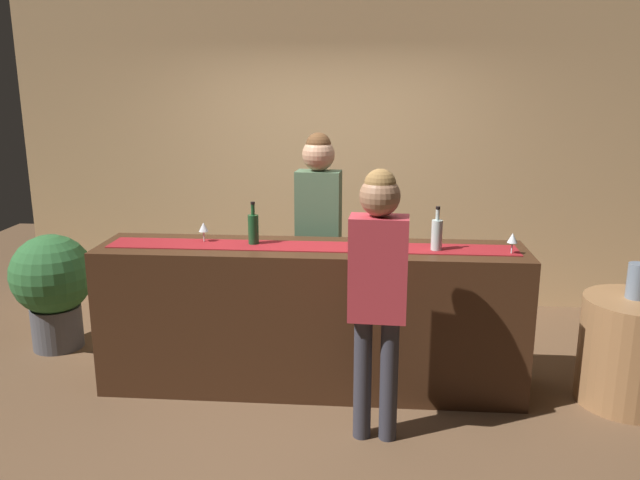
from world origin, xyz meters
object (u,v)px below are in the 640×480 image
(potted_plant_tall, at_px, (53,283))
(wine_bottle_clear, at_px, (437,234))
(round_side_table, at_px, (631,351))
(wine_glass_near_customer, at_px, (513,239))
(wine_glass_mid_counter, at_px, (379,236))
(customer_sipping, at_px, (378,278))
(wine_bottle_green, at_px, (253,229))
(wine_glass_far_end, at_px, (204,228))
(vase_on_side_table, at_px, (637,281))
(bartender, at_px, (318,219))

(potted_plant_tall, bearing_deg, wine_bottle_clear, -10.31)
(wine_bottle_clear, height_order, round_side_table, wine_bottle_clear)
(wine_bottle_clear, relative_size, round_side_table, 0.41)
(wine_glass_near_customer, xyz_separation_m, wine_glass_mid_counter, (-0.88, 0.00, 0.00))
(customer_sipping, bearing_deg, wine_bottle_green, 144.22)
(wine_glass_far_end, relative_size, vase_on_side_table, 0.60)
(potted_plant_tall, bearing_deg, round_side_table, -7.57)
(round_side_table, bearing_deg, wine_glass_far_end, 177.50)
(customer_sipping, relative_size, potted_plant_tall, 1.75)
(wine_bottle_clear, relative_size, wine_glass_far_end, 2.10)
(customer_sipping, bearing_deg, bartender, 113.22)
(wine_bottle_clear, bearing_deg, wine_glass_far_end, 176.49)
(wine_glass_mid_counter, distance_m, vase_on_side_table, 1.74)
(wine_glass_near_customer, distance_m, wine_glass_far_end, 2.11)
(vase_on_side_table, height_order, potted_plant_tall, vase_on_side_table)
(wine_glass_far_end, relative_size, bartender, 0.08)
(wine_glass_mid_counter, relative_size, round_side_table, 0.19)
(round_side_table, relative_size, vase_on_side_table, 3.08)
(bartender, relative_size, round_side_table, 2.40)
(vase_on_side_table, bearing_deg, wine_glass_mid_counter, -178.25)
(wine_bottle_clear, xyz_separation_m, wine_glass_near_customer, (0.49, -0.05, -0.01))
(wine_glass_near_customer, distance_m, potted_plant_tall, 3.60)
(wine_glass_mid_counter, distance_m, bartender, 0.81)
(wine_glass_far_end, xyz_separation_m, round_side_table, (2.95, -0.13, -0.78))
(wine_bottle_clear, relative_size, wine_bottle_green, 1.00)
(bartender, bearing_deg, wine_bottle_green, 57.52)
(bartender, bearing_deg, wine_glass_mid_counter, 129.17)
(potted_plant_tall, bearing_deg, wine_glass_far_end, -17.85)
(wine_glass_mid_counter, xyz_separation_m, round_side_table, (1.72, 0.02, -0.78))
(wine_bottle_green, bearing_deg, wine_bottle_clear, -2.99)
(round_side_table, distance_m, potted_plant_tall, 4.39)
(wine_bottle_green, xyz_separation_m, bartender, (0.41, 0.55, -0.04))
(bartender, height_order, potted_plant_tall, bartender)
(wine_glass_mid_counter, bearing_deg, customer_sipping, -90.59)
(wine_bottle_green, xyz_separation_m, customer_sipping, (0.86, -0.70, -0.12))
(wine_glass_near_customer, height_order, wine_glass_far_end, same)
(wine_bottle_clear, distance_m, wine_glass_far_end, 1.62)
(wine_bottle_clear, bearing_deg, customer_sipping, -121.94)
(bartender, bearing_deg, customer_sipping, 114.46)
(wine_glass_near_customer, height_order, wine_glass_mid_counter, same)
(customer_sipping, bearing_deg, wine_glass_near_customer, 36.52)
(wine_bottle_clear, relative_size, customer_sipping, 0.18)
(wine_glass_near_customer, relative_size, wine_glass_far_end, 1.00)
(wine_glass_mid_counter, bearing_deg, potted_plant_tall, 167.14)
(wine_bottle_clear, distance_m, potted_plant_tall, 3.12)
(wine_bottle_green, bearing_deg, customer_sipping, -38.97)
(wine_bottle_clear, height_order, wine_bottle_green, same)
(wine_glass_far_end, bearing_deg, vase_on_side_table, -1.90)
(wine_bottle_green, height_order, potted_plant_tall, wine_bottle_green)
(wine_glass_near_customer, height_order, potted_plant_tall, wine_glass_near_customer)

